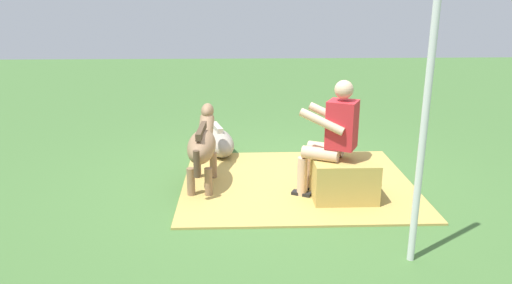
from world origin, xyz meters
TOP-DOWN VIEW (x-y plane):
  - ground_plane at (0.00, 0.00)m, footprint 24.00×24.00m
  - hay_patch at (-0.26, 0.09)m, footprint 2.76×2.33m
  - hay_bale at (-0.71, 0.57)m, footprint 0.69×0.55m
  - person_seated at (-0.56, 0.52)m, footprint 0.72×0.59m
  - pony_standing at (0.88, 0.07)m, footprint 0.36×1.35m
  - pony_lying at (0.77, -1.18)m, footprint 0.62×1.36m
  - soda_bottle at (-1.13, 0.29)m, footprint 0.07×0.07m
  - tent_pole_left at (-1.04, 1.87)m, footprint 0.06×0.06m

SIDE VIEW (x-z plane):
  - ground_plane at x=0.00m, z-range 0.00..0.00m
  - hay_patch at x=-0.26m, z-range 0.00..0.02m
  - soda_bottle at x=-1.13m, z-range 0.00..0.27m
  - pony_lying at x=0.77m, z-range -0.02..0.40m
  - hay_bale at x=-0.71m, z-range 0.00..0.47m
  - pony_standing at x=0.88m, z-range 0.08..0.95m
  - person_seated at x=-0.56m, z-range 0.07..1.42m
  - tent_pole_left at x=-1.04m, z-range 0.00..2.47m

